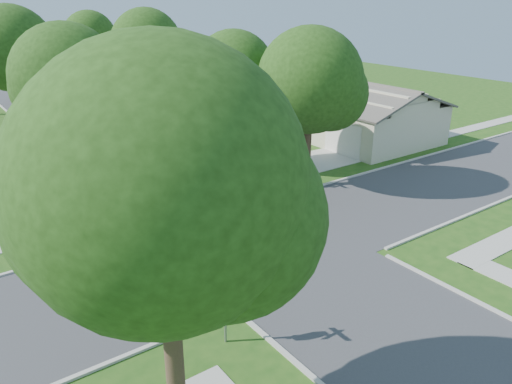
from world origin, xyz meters
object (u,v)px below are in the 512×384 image
Objects in this scene: car_driveway at (267,161)px; car_curb_west at (24,96)px; stop_sign_sw at (224,285)px; house_ne_near at (344,114)px; tree_ne_corner at (310,85)px; tree_sw_corner at (165,198)px; tree_w_near at (69,83)px; house_ne_far at (220,83)px; car_curb_east at (92,102)px; tree_w_mid at (13,53)px; stop_sign_ne at (279,154)px; tree_e_near at (235,76)px; tree_e_mid at (147,48)px; tree_e_far at (91,40)px.

car_driveway reaches higher than car_curb_west.
house_ne_near is (20.69, 15.70, -0.51)m from stop_sign_sw.
tree_ne_corner is 2.15× the size of car_driveway.
tree_w_near is at bearing 80.10° from tree_sw_corner.
car_curb_east is at bearing 171.11° from house_ne_far.
house_ne_far is (20.69, 33.70, -0.51)m from stop_sign_sw.
tree_w_mid reaches higher than tree_ne_corner.
tree_sw_corner is at bearing -142.48° from house_ne_near.
tree_e_near reaches higher than stop_sign_ne.
tree_sw_corner is at bearing -140.03° from stop_sign_sw.
car_curb_east is at bearing 121.17° from car_curb_west.
tree_e_mid is 0.68× the size of house_ne_near.
stop_sign_sw is 39.55m from house_ne_far.
tree_e_mid is 0.68× the size of house_ne_far.
car_driveway is 0.96× the size of car_curb_west.
tree_sw_corner reaches higher than tree_e_far.
tree_sw_corner is 39.84m from car_curb_east.
house_ne_far reaches higher than car_curb_east.
car_driveway is (1.30, 2.73, -1.37)m from stop_sign_ne.
tree_ne_corner is 12.47m from house_ne_near.
house_ne_near is at bearing -90.00° from house_ne_far.
tree_w_mid reaches higher than house_ne_near.
car_driveway is at bearing -51.92° from tree_w_mid.
stop_sign_ne is 26.37m from car_curb_east.
tree_w_mid reaches higher than tree_sw_corner.
house_ne_near is 1.00× the size of house_ne_far.
house_ne_far is (0.00, 18.00, 0.00)m from house_ne_near.
tree_ne_corner is at bearing -71.47° from tree_e_near.
house_ne_far is (11.29, 24.30, -0.51)m from stop_sign_ne.
stop_sign_ne is 3.32m from car_driveway.
car_curb_west is (-7.56, 34.27, -4.99)m from tree_ne_corner.
tree_w_near is at bearing -90.02° from tree_w_mid.
tree_e_far is 6.26m from car_curb_east.
house_ne_near is at bearing 35.18° from tree_ne_corner.
tree_e_mid is 30.54m from tree_sw_corner.
tree_e_mid is 2.21× the size of car_curb_west.
house_ne_far is at bearing 60.65° from tree_e_near.
stop_sign_sw is 0.22× the size of house_ne_far.
tree_sw_corner is 0.70× the size of house_ne_far.
car_driveway is at bearing -114.86° from house_ne_far.
stop_sign_ne is 11.07m from tree_w_near.
stop_sign_sw is at bearing -141.16° from tree_ne_corner.
tree_ne_corner is (1.60, -16.80, -0.66)m from tree_e_mid.
tree_w_near is 16.24m from tree_sw_corner.
stop_sign_ne is 26.80m from house_ne_far.
tree_sw_corner is (-12.19, -41.00, 0.28)m from tree_e_far.
car_driveway is 31.87m from car_curb_west.
car_driveway is (10.64, -13.58, -5.83)m from tree_w_mid.
car_curb_west is (-5.90, 33.77, -1.42)m from stop_sign_ne.
tree_e_near is at bearing 102.11° from car_curb_west.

